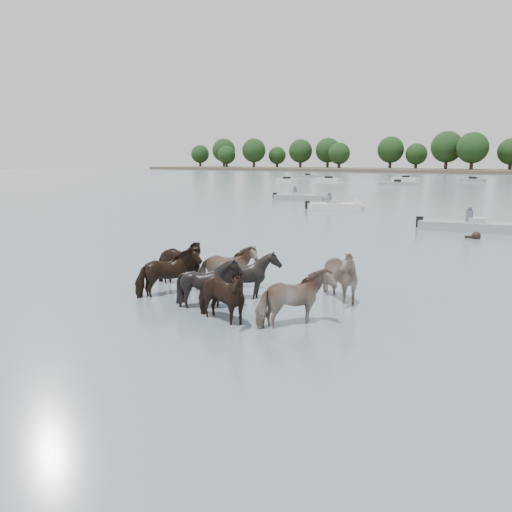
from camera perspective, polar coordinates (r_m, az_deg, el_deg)
The scene contains 8 objects.
ground at distance 12.63m, azimuth -7.41°, elevation -6.60°, with size 400.00×400.00×0.00m, color slate.
shoreline at distance 177.02m, azimuth 9.99°, elevation 9.50°, with size 160.00×30.00×1.00m, color #4C4233.
pony_herd at distance 13.55m, azimuth -2.44°, elevation -2.71°, with size 6.63×4.68×1.63m.
swimming_pony at distance 26.76m, azimuth 23.29°, elevation 2.02°, with size 0.72×0.44×0.44m.
motorboat_a at distance 39.59m, azimuth 9.68°, elevation 5.47°, with size 4.60×3.77×1.92m.
motorboat_b at distance 29.59m, azimuth 25.01°, elevation 2.88°, with size 6.53×2.82×1.92m.
motorboat_f at distance 48.78m, azimuth 5.65°, elevation 6.53°, with size 5.20×3.61×1.92m.
treeline at distance 178.38m, azimuth 10.78°, elevation 11.50°, with size 147.80×21.65×12.37m.
Camera 1 is at (8.35, -8.70, 3.74)m, focal length 35.76 mm.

